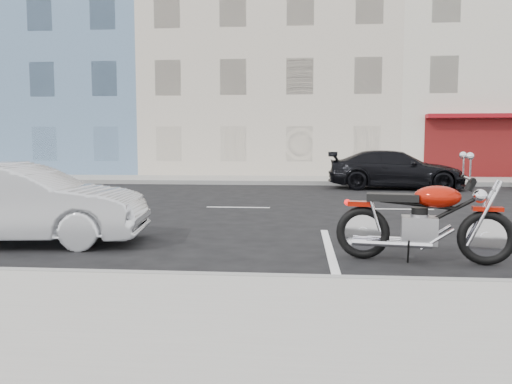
{
  "coord_description": "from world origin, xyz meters",
  "views": [
    {
      "loc": [
        -0.45,
        -12.37,
        1.59
      ],
      "look_at": [
        -1.18,
        -4.19,
        0.8
      ],
      "focal_mm": 35.0,
      "sensor_mm": 36.0,
      "label": 1
    }
  ],
  "objects": [
    {
      "name": "bldg_blue",
      "position": [
        -14.0,
        16.3,
        6.5
      ],
      "size": [
        12.0,
        12.0,
        13.0
      ],
      "primitive_type": "cube",
      "color": "slate",
      "rests_on": "ground"
    },
    {
      "name": "motorcycle",
      "position": [
        2.02,
        -5.69,
        0.53
      ],
      "size": [
        2.31,
        0.81,
        1.16
      ],
      "rotation": [
        0.0,
        0.0,
        -0.16
      ],
      "color": "black",
      "rests_on": "ground"
    },
    {
      "name": "car_far",
      "position": [
        2.91,
        5.66,
        0.68
      ],
      "size": [
        4.86,
        2.31,
        1.37
      ],
      "primitive_type": "imported",
      "rotation": [
        0.0,
        0.0,
        1.49
      ],
      "color": "black",
      "rests_on": "ground"
    },
    {
      "name": "bldg_cream",
      "position": [
        -2.0,
        16.3,
        5.75
      ],
      "size": [
        12.0,
        12.0,
        11.5
      ],
      "primitive_type": "cube",
      "color": "#BDB2A0",
      "rests_on": "ground"
    },
    {
      "name": "sidewalk_far",
      "position": [
        -5.0,
        8.7,
        0.07
      ],
      "size": [
        80.0,
        3.4,
        0.15
      ],
      "primitive_type": "cube",
      "color": "gray",
      "rests_on": "ground"
    },
    {
      "name": "ground",
      "position": [
        0.0,
        0.0,
        0.0
      ],
      "size": [
        120.0,
        120.0,
        0.0
      ],
      "primitive_type": "plane",
      "color": "black",
      "rests_on": "ground"
    },
    {
      "name": "curb_far",
      "position": [
        -5.0,
        7.0,
        0.08
      ],
      "size": [
        80.0,
        0.12,
        0.16
      ],
      "primitive_type": "cube",
      "color": "gray",
      "rests_on": "ground"
    },
    {
      "name": "sedan_silver",
      "position": [
        -4.91,
        -4.87,
        0.65
      ],
      "size": [
        4.08,
        1.86,
        1.3
      ],
      "primitive_type": "imported",
      "rotation": [
        0.0,
        0.0,
        1.7
      ],
      "color": "#B4B6BC",
      "rests_on": "ground"
    }
  ]
}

